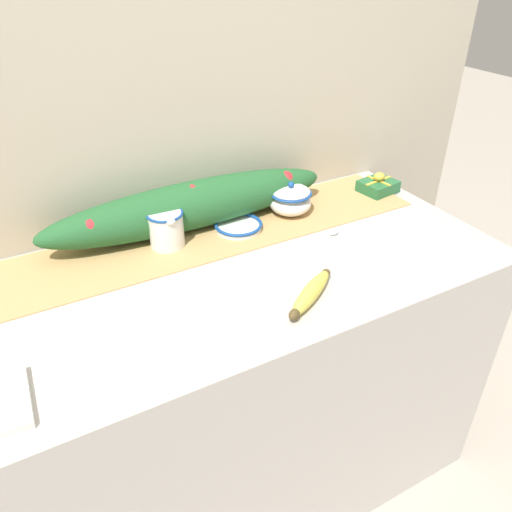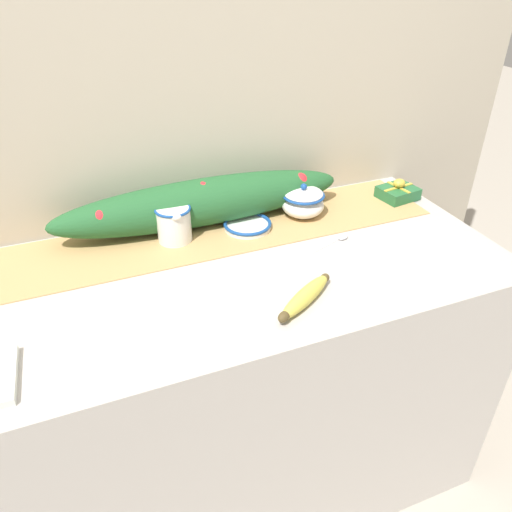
% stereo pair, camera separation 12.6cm
% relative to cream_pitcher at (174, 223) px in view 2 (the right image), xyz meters
% --- Properties ---
extents(ground_plane, '(12.00, 12.00, 0.00)m').
position_rel_cream_pitcher_xyz_m(ground_plane, '(0.11, -0.19, -0.94)').
color(ground_plane, '#B2A899').
extents(countertop, '(1.47, 0.68, 0.88)m').
position_rel_cream_pitcher_xyz_m(countertop, '(0.11, -0.19, -0.50)').
color(countertop, '#B7B2AD').
rests_on(countertop, ground_plane).
extents(back_wall, '(2.27, 0.04, 2.40)m').
position_rel_cream_pitcher_xyz_m(back_wall, '(0.11, 0.17, 0.26)').
color(back_wall, '#B7AD99').
rests_on(back_wall, ground_plane).
extents(table_runner, '(1.35, 0.28, 0.00)m').
position_rel_cream_pitcher_xyz_m(table_runner, '(0.11, -0.00, -0.06)').
color(table_runner, tan).
rests_on(table_runner, countertop).
extents(cream_pitcher, '(0.10, 0.12, 0.11)m').
position_rel_cream_pitcher_xyz_m(cream_pitcher, '(0.00, 0.00, 0.00)').
color(cream_pitcher, white).
rests_on(cream_pitcher, countertop).
extents(sugar_bowl, '(0.13, 0.13, 0.11)m').
position_rel_cream_pitcher_xyz_m(sugar_bowl, '(0.40, -0.00, -0.01)').
color(sugar_bowl, white).
rests_on(sugar_bowl, countertop).
extents(small_dish, '(0.14, 0.14, 0.02)m').
position_rel_cream_pitcher_xyz_m(small_dish, '(0.22, -0.01, -0.04)').
color(small_dish, white).
rests_on(small_dish, countertop).
extents(banana, '(0.20, 0.14, 0.04)m').
position_rel_cream_pitcher_xyz_m(banana, '(0.21, -0.40, -0.04)').
color(banana, '#DBCC4C').
rests_on(banana, countertop).
extents(spoon, '(0.15, 0.07, 0.01)m').
position_rel_cream_pitcher_xyz_m(spoon, '(0.44, -0.17, -0.05)').
color(spoon, silver).
rests_on(spoon, countertop).
extents(gift_box, '(0.13, 0.11, 0.07)m').
position_rel_cream_pitcher_xyz_m(gift_box, '(0.75, -0.01, -0.03)').
color(gift_box, '#236638').
rests_on(gift_box, countertop).
extents(poinsettia_garland, '(0.88, 0.15, 0.14)m').
position_rel_cream_pitcher_xyz_m(poinsettia_garland, '(0.11, 0.07, 0.02)').
color(poinsettia_garland, '#235B2D').
rests_on(poinsettia_garland, countertop).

